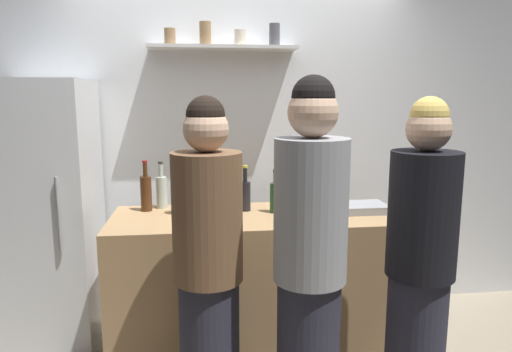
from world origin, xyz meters
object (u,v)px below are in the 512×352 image
object	(u,v)px
refrigerator	(50,215)
person_grey_hoodie	(310,269)
wine_bottle_dark_glass	(245,194)
water_bottle_plastic	(179,199)
wine_bottle_amber_glass	(146,192)
person_brown_jacket	(208,271)
wine_bottle_pale_glass	(162,191)
person_blonde	(420,267)
utensil_holder	(213,203)
wine_bottle_green_glass	(275,196)
baking_pan	(360,208)

from	to	relation	value
refrigerator	person_grey_hoodie	bearing A→B (deg)	-37.52
wine_bottle_dark_glass	water_bottle_plastic	distance (m)	0.43
wine_bottle_amber_glass	person_brown_jacket	bearing A→B (deg)	-65.69
refrigerator	wine_bottle_pale_glass	xyz separation A→B (m)	(0.75, -0.08, 0.16)
wine_bottle_dark_glass	person_brown_jacket	xyz separation A→B (m)	(-0.26, -0.77, -0.21)
wine_bottle_amber_glass	person_grey_hoodie	xyz separation A→B (m)	(0.85, -1.01, -0.18)
wine_bottle_amber_glass	wine_bottle_dark_glass	size ratio (longest dim) A/B	1.11
wine_bottle_dark_glass	person_brown_jacket	bearing A→B (deg)	-108.42
person_blonde	wine_bottle_amber_glass	bearing A→B (deg)	13.91
utensil_holder	person_brown_jacket	xyz separation A→B (m)	(-0.05, -0.76, -0.16)
wine_bottle_amber_glass	wine_bottle_dark_glass	xyz separation A→B (m)	(0.64, -0.07, -0.02)
wine_bottle_green_glass	person_blonde	bearing A→B (deg)	-51.69
baking_pan	wine_bottle_pale_glass	distance (m)	1.31
person_grey_hoodie	person_blonde	bearing A→B (deg)	-107.33
person_grey_hoodie	utensil_holder	bearing A→B (deg)	-1.77
water_bottle_plastic	wine_bottle_dark_glass	bearing A→B (deg)	4.49
baking_pan	utensil_holder	bearing A→B (deg)	174.06
refrigerator	person_grey_hoodie	size ratio (longest dim) A/B	1.01
wine_bottle_dark_glass	person_blonde	xyz separation A→B (m)	(0.80, -0.84, -0.21)
utensil_holder	wine_bottle_amber_glass	size ratio (longest dim) A/B	0.65
wine_bottle_green_glass	person_grey_hoodie	bearing A→B (deg)	-88.60
wine_bottle_green_glass	person_grey_hoodie	size ratio (longest dim) A/B	0.16
wine_bottle_dark_glass	water_bottle_plastic	size ratio (longest dim) A/B	1.32
refrigerator	baking_pan	world-z (taller)	refrigerator
wine_bottle_green_glass	person_blonde	world-z (taller)	person_blonde
wine_bottle_dark_glass	baking_pan	bearing A→B (deg)	-8.88
utensil_holder	water_bottle_plastic	world-z (taller)	water_bottle_plastic
refrigerator	wine_bottle_green_glass	distance (m)	1.52
baking_pan	water_bottle_plastic	bearing A→B (deg)	175.98
wine_bottle_pale_glass	wine_bottle_dark_glass	xyz separation A→B (m)	(0.55, -0.14, -0.01)
refrigerator	wine_bottle_amber_glass	bearing A→B (deg)	-12.68
person_blonde	person_brown_jacket	bearing A→B (deg)	42.73
baking_pan	wine_bottle_amber_glass	world-z (taller)	wine_bottle_amber_glass
baking_pan	wine_bottle_green_glass	size ratio (longest dim) A/B	1.21
utensil_holder	person_grey_hoodie	world-z (taller)	person_grey_hoodie
refrigerator	person_blonde	size ratio (longest dim) A/B	1.06
refrigerator	person_brown_jacket	world-z (taller)	refrigerator
wine_bottle_green_glass	wine_bottle_amber_glass	xyz separation A→B (m)	(-0.83, 0.15, 0.02)
wine_bottle_amber_glass	water_bottle_plastic	bearing A→B (deg)	-26.49
baking_pan	wine_bottle_green_glass	xyz separation A→B (m)	(-0.55, 0.04, 0.08)
wine_bottle_amber_glass	refrigerator	bearing A→B (deg)	167.32
wine_bottle_amber_glass	person_blonde	world-z (taller)	person_blonde
person_grey_hoodie	person_brown_jacket	bearing A→B (deg)	44.73
water_bottle_plastic	person_grey_hoodie	distance (m)	1.11
wine_bottle_pale_glass	wine_bottle_amber_glass	bearing A→B (deg)	-145.23
utensil_holder	wine_bottle_pale_glass	size ratio (longest dim) A/B	0.69
person_brown_jacket	wine_bottle_pale_glass	bearing A→B (deg)	163.14
wine_bottle_pale_glass	person_brown_jacket	bearing A→B (deg)	-72.45
wine_bottle_amber_glass	water_bottle_plastic	world-z (taller)	wine_bottle_amber_glass
refrigerator	wine_bottle_amber_glass	size ratio (longest dim) A/B	5.36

